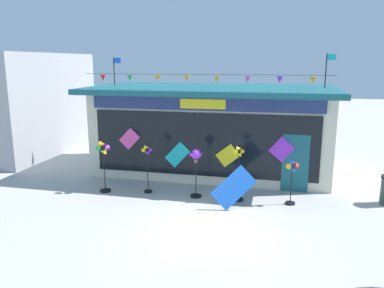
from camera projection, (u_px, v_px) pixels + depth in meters
name	position (u px, v px, depth m)	size (l,w,h in m)	color
ground_plane	(209.00, 231.00, 10.06)	(80.00, 80.00, 0.00)	#ADAAA5
kite_shop_building	(213.00, 128.00, 15.42)	(9.36, 4.99, 4.69)	beige
wind_spinner_far_left	(103.00, 158.00, 12.86)	(0.44, 0.38, 1.78)	black
wind_spinner_left	(147.00, 163.00, 12.81)	(0.32, 0.28, 1.67)	black
wind_spinner_center_left	(196.00, 161.00, 12.35)	(0.37, 0.37, 1.64)	black
wind_spinner_center_right	(238.00, 172.00, 12.07)	(0.37, 0.37, 1.80)	black
wind_spinner_right	(292.00, 175.00, 11.73)	(0.40, 0.31, 1.46)	black
display_kite_on_ground	(233.00, 188.00, 11.40)	(0.70, 0.03, 1.28)	blue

